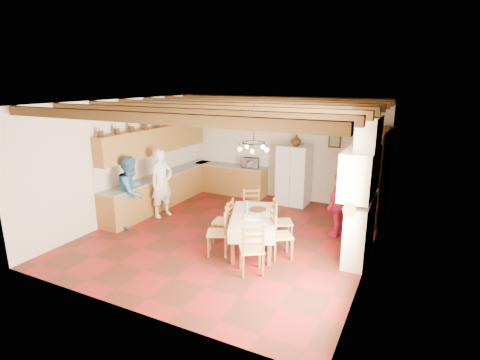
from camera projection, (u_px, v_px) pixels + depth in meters
name	position (u px, v px, depth m)	size (l,w,h in m)	color
floor	(230.00, 235.00, 8.59)	(6.00, 6.50, 0.02)	#4C1D14
ceiling	(229.00, 101.00, 7.80)	(6.00, 6.50, 0.02)	white
wall_back	(281.00, 148.00, 11.02)	(6.00, 0.02, 3.00)	beige
wall_front	(124.00, 220.00, 5.37)	(6.00, 0.02, 3.00)	beige
wall_left	(125.00, 159.00, 9.49)	(0.02, 6.50, 3.00)	beige
wall_right	(374.00, 189.00, 6.90)	(0.02, 6.50, 3.00)	beige
ceiling_beams	(229.00, 106.00, 7.83)	(6.00, 6.30, 0.16)	#3B2912
lower_cabinets_left	(163.00, 190.00, 10.54)	(0.60, 4.30, 0.86)	brown
lower_cabinets_back	(230.00, 180.00, 11.69)	(2.30, 0.60, 0.86)	brown
countertop_left	(162.00, 175.00, 10.42)	(0.62, 4.30, 0.04)	slate
countertop_back	(230.00, 166.00, 11.57)	(2.34, 0.62, 0.04)	slate
backsplash_left	(153.00, 163.00, 10.46)	(0.03, 4.30, 0.60)	beige
backsplash_back	(234.00, 154.00, 11.74)	(2.30, 0.03, 0.60)	beige
upper_cabinets	(156.00, 140.00, 10.22)	(0.35, 4.20, 0.70)	brown
fireplace	(359.00, 189.00, 7.23)	(0.56, 1.60, 2.80)	beige
wall_picture	(335.00, 140.00, 10.24)	(0.34, 0.03, 0.42)	black
refrigerator	(294.00, 175.00, 10.57)	(0.85, 0.70, 1.69)	silver
hutch	(374.00, 176.00, 9.16)	(0.54, 1.28, 2.33)	#331D0F
dining_table	(253.00, 218.00, 7.77)	(1.44, 1.90, 0.75)	white
chandelier	(254.00, 143.00, 7.36)	(0.47, 0.47, 0.03)	black
chair_left_near	(217.00, 232.00, 7.54)	(0.42, 0.40, 0.96)	brown
chair_left_far	(223.00, 220.00, 8.16)	(0.42, 0.40, 0.96)	brown
chair_right_near	(281.00, 235.00, 7.41)	(0.42, 0.40, 0.96)	brown
chair_right_far	(282.00, 221.00, 8.11)	(0.42, 0.40, 0.96)	brown
chair_end_near	(252.00, 249.00, 6.80)	(0.42, 0.40, 0.96)	brown
chair_end_far	(252.00, 210.00, 8.82)	(0.42, 0.40, 0.96)	brown
person_man	(162.00, 183.00, 9.59)	(0.65, 0.42, 1.77)	white
person_woman_blue	(132.00, 191.00, 8.98)	(0.84, 0.65, 1.72)	teal
person_woman_red	(339.00, 204.00, 8.38)	(0.88, 0.37, 1.50)	#B21736
microwave	(251.00, 163.00, 11.24)	(0.49, 0.33, 0.27)	silver
fridge_vase	(296.00, 140.00, 10.30)	(0.28, 0.28, 0.29)	#331D0F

